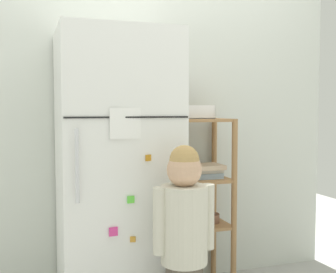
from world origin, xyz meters
TOP-DOWN VIEW (x-y plane):
  - kitchen_wall_back at (0.00, 0.33)m, footprint 2.64×0.03m
  - refrigerator at (-0.27, 0.02)m, footprint 0.64×0.59m
  - child_standing at (-0.04, -0.42)m, footprint 0.32×0.23m
  - pantry_shelf_unit at (0.29, 0.13)m, footprint 0.36×0.33m
  - fruit_bin at (0.26, 0.14)m, footprint 0.20×0.16m

SIDE VIEW (x-z plane):
  - child_standing at x=-0.04m, z-range 0.10..1.08m
  - pantry_shelf_unit at x=0.29m, z-range 0.10..1.19m
  - refrigerator at x=-0.27m, z-range 0.00..1.58m
  - kitchen_wall_back at x=0.00m, z-range 0.00..2.08m
  - fruit_bin at x=0.26m, z-range 1.09..1.17m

